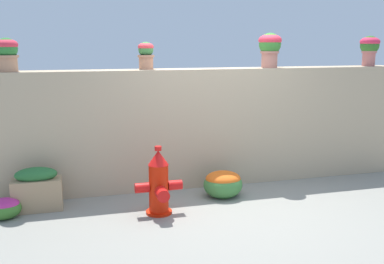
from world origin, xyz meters
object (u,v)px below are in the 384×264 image
(fire_hydrant, at_px, (159,184))
(flower_bush_left, at_px, (4,207))
(potted_plant_1, at_px, (146,53))
(potted_plant_2, at_px, (270,46))
(potted_plant_0, at_px, (7,52))
(potted_plant_3, at_px, (370,47))
(planter_box, at_px, (37,190))
(flower_bush_right, at_px, (223,183))

(fire_hydrant, height_order, flower_bush_left, fire_hydrant)
(potted_plant_1, relative_size, potted_plant_2, 0.75)
(potted_plant_0, bearing_deg, potted_plant_3, 0.22)
(flower_bush_left, xyz_separation_m, planter_box, (0.36, 0.16, 0.13))
(potted_plant_0, height_order, potted_plant_3, potted_plant_3)
(potted_plant_0, bearing_deg, flower_bush_right, -12.94)
(fire_hydrant, distance_m, flower_bush_left, 1.80)
(potted_plant_1, height_order, flower_bush_left, potted_plant_1)
(potted_plant_1, relative_size, flower_bush_right, 0.70)
(flower_bush_left, xyz_separation_m, flower_bush_right, (2.69, 0.04, 0.06))
(potted_plant_2, relative_size, fire_hydrant, 0.60)
(flower_bush_right, bearing_deg, flower_bush_left, -179.24)
(potted_plant_3, xyz_separation_m, fire_hydrant, (-3.47, -0.99, -1.57))
(potted_plant_0, height_order, flower_bush_right, potted_plant_0)
(flower_bush_left, distance_m, flower_bush_right, 2.69)
(fire_hydrant, height_order, planter_box, fire_hydrant)
(potted_plant_1, distance_m, planter_box, 2.22)
(fire_hydrant, bearing_deg, potted_plant_0, 149.71)
(potted_plant_0, relative_size, flower_bush_left, 1.08)
(planter_box, bearing_deg, potted_plant_1, 20.05)
(potted_plant_0, height_order, planter_box, potted_plant_0)
(flower_bush_right, xyz_separation_m, planter_box, (-2.33, 0.13, 0.07))
(potted_plant_2, distance_m, potted_plant_3, 1.65)
(potted_plant_1, xyz_separation_m, flower_bush_left, (-1.81, -0.69, -1.73))
(flower_bush_right, distance_m, planter_box, 2.33)
(potted_plant_3, xyz_separation_m, flower_bush_left, (-5.22, -0.65, -1.81))
(potted_plant_1, height_order, potted_plant_2, potted_plant_2)
(potted_plant_1, bearing_deg, fire_hydrant, -92.74)
(flower_bush_right, bearing_deg, potted_plant_1, 143.35)
(planter_box, bearing_deg, flower_bush_left, -155.58)
(potted_plant_1, xyz_separation_m, fire_hydrant, (-0.05, -1.03, -1.49))
(potted_plant_1, distance_m, flower_bush_right, 2.00)
(potted_plant_3, distance_m, flower_bush_right, 3.14)
(potted_plant_0, relative_size, fire_hydrant, 0.50)
(potted_plant_1, height_order, planter_box, potted_plant_1)
(potted_plant_2, bearing_deg, flower_bush_right, -145.84)
(potted_plant_3, bearing_deg, flower_bush_right, -166.33)
(fire_hydrant, xyz_separation_m, flower_bush_left, (-1.76, 0.34, -0.24))
(potted_plant_1, bearing_deg, flower_bush_right, -36.65)
(flower_bush_left, bearing_deg, potted_plant_0, 82.22)
(potted_plant_0, relative_size, potted_plant_2, 0.84)
(potted_plant_3, bearing_deg, fire_hydrant, -163.99)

